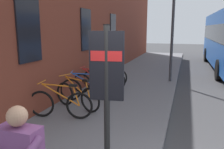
{
  "coord_description": "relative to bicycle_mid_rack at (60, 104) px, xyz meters",
  "views": [
    {
      "loc": [
        -3.02,
        -0.34,
        2.46
      ],
      "look_at": [
        2.89,
        1.56,
        1.22
      ],
      "focal_mm": 37.23,
      "sensor_mm": 36.0,
      "label": 1
    }
  ],
  "objects": [
    {
      "name": "ground",
      "position": [
        3.89,
        -3.74,
        -0.51
      ],
      "size": [
        60.0,
        60.0,
        0.0
      ],
      "primitive_type": "plane",
      "color": "#38383A"
    },
    {
      "name": "sidewalk_pavement",
      "position": [
        5.89,
        -0.99,
        -0.45
      ],
      "size": [
        24.0,
        3.5,
        0.12
      ],
      "primitive_type": "cube",
      "color": "slate",
      "rests_on": "ground"
    },
    {
      "name": "bicycle_mid_rack",
      "position": [
        0.0,
        0.0,
        0.0
      ],
      "size": [
        0.49,
        1.76,
        0.97
      ],
      "color": "black",
      "rests_on": "sidewalk_pavement"
    },
    {
      "name": "bicycle_leaning_wall",
      "position": [
        0.79,
        -0.1,
        0.0
      ],
      "size": [
        0.71,
        1.69,
        0.97
      ],
      "color": "black",
      "rests_on": "sidewalk_pavement"
    },
    {
      "name": "bicycle_far_end",
      "position": [
        1.63,
        -0.05,
        0.0
      ],
      "size": [
        0.7,
        1.69,
        0.97
      ],
      "color": "black",
      "rests_on": "sidewalk_pavement"
    },
    {
      "name": "bicycle_end_of_row",
      "position": [
        2.42,
        -0.02,
        0.0
      ],
      "size": [
        0.48,
        1.77,
        0.97
      ],
      "color": "black",
      "rests_on": "sidewalk_pavement"
    },
    {
      "name": "bicycle_by_door",
      "position": [
        3.18,
        -0.07,
        0.0
      ],
      "size": [
        0.48,
        1.77,
        0.97
      ],
      "color": "black",
      "rests_on": "sidewalk_pavement"
    },
    {
      "name": "bicycle_nearest_sign",
      "position": [
        3.99,
        0.0,
        0.0
      ],
      "size": [
        0.58,
        1.74,
        0.97
      ],
      "color": "black",
      "rests_on": "sidewalk_pavement"
    },
    {
      "name": "transit_info_sign",
      "position": [
        -1.72,
        -1.9,
        1.21
      ],
      "size": [
        0.16,
        0.56,
        2.4
      ],
      "color": "black",
      "rests_on": "sidewalk_pavement"
    },
    {
      "name": "pedestrian_by_facade",
      "position": [
        3.08,
        -0.31,
        0.56
      ],
      "size": [
        0.42,
        0.52,
        1.55
      ],
      "color": "#723F72",
      "rests_on": "sidewalk_pavement"
    },
    {
      "name": "street_lamp",
      "position": [
        5.4,
        -2.44,
        2.62
      ],
      "size": [
        0.28,
        0.28,
        5.06
      ],
      "color": "#333338",
      "rests_on": "sidewalk_pavement"
    }
  ]
}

